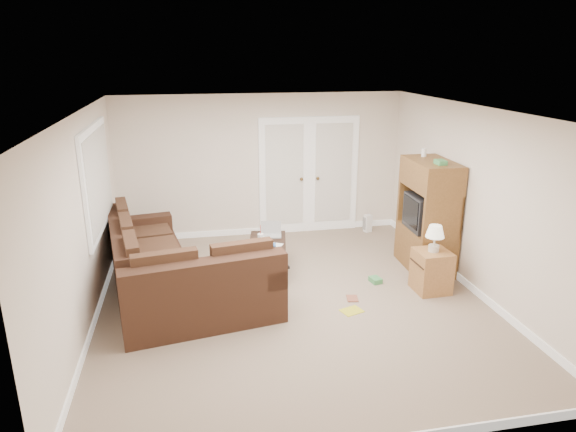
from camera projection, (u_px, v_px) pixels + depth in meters
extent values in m
plane|color=gray|center=(293.00, 301.00, 6.83)|extent=(5.50, 5.50, 0.00)
cube|color=white|center=(294.00, 111.00, 6.07)|extent=(5.00, 5.50, 0.02)
cube|color=white|center=(84.00, 224.00, 5.99)|extent=(0.02, 5.50, 2.50)
cube|color=white|center=(475.00, 201.00, 6.91)|extent=(0.02, 5.50, 2.50)
cube|color=white|center=(262.00, 166.00, 9.02)|extent=(5.00, 0.02, 2.50)
cube|color=white|center=(367.00, 317.00, 3.88)|extent=(5.00, 0.02, 2.50)
cube|color=white|center=(284.00, 178.00, 9.13)|extent=(0.90, 0.04, 2.13)
cube|color=white|center=(333.00, 176.00, 9.30)|extent=(0.90, 0.04, 2.13)
cube|color=white|center=(285.00, 175.00, 9.09)|extent=(0.68, 0.02, 1.80)
cube|color=white|center=(334.00, 173.00, 9.26)|extent=(0.68, 0.02, 1.80)
cube|color=white|center=(97.00, 179.00, 6.84)|extent=(0.04, 1.92, 1.42)
cube|color=white|center=(99.00, 179.00, 6.84)|extent=(0.02, 1.74, 1.24)
cube|color=#3A2216|center=(150.00, 270.00, 7.25)|extent=(1.36, 2.58, 0.45)
cube|color=#3A2216|center=(121.00, 243.00, 7.00)|extent=(0.66, 2.46, 0.46)
cube|color=#3A2216|center=(141.00, 224.00, 8.13)|extent=(0.99, 0.41, 0.23)
cube|color=#462C1C|center=(155.00, 250.00, 7.19)|extent=(1.02, 2.42, 0.13)
cube|color=#3A2216|center=(202.00, 302.00, 6.32)|extent=(2.05, 1.27, 0.45)
cube|color=#3A2216|center=(206.00, 279.00, 5.87)|extent=(1.94, 0.57, 0.46)
cube|color=#3A2216|center=(265.00, 267.00, 6.50)|extent=(0.41, 0.99, 0.23)
cube|color=#462C1C|center=(199.00, 278.00, 6.31)|extent=(1.89, 0.94, 0.13)
cube|color=black|center=(265.00, 257.00, 6.46)|extent=(0.48, 0.90, 0.03)
cube|color=#AB1712|center=(259.00, 249.00, 6.66)|extent=(0.36, 0.18, 0.02)
cube|color=black|center=(267.00, 244.00, 7.66)|extent=(0.73, 1.17, 0.05)
cube|color=black|center=(268.00, 261.00, 7.75)|extent=(0.63, 1.07, 0.03)
cylinder|color=white|center=(261.00, 239.00, 7.58)|extent=(0.09, 0.09, 0.16)
cylinder|color=#AB1712|center=(260.00, 229.00, 7.54)|extent=(0.01, 0.01, 0.14)
cube|color=#2F599B|center=(268.00, 247.00, 7.36)|extent=(0.24, 0.16, 0.09)
cube|color=white|center=(267.00, 245.00, 7.56)|extent=(0.45, 0.65, 0.00)
cube|color=brown|center=(425.00, 248.00, 7.81)|extent=(0.61, 1.06, 0.62)
cube|color=brown|center=(431.00, 175.00, 7.46)|extent=(0.61, 1.06, 0.42)
cube|color=black|center=(427.00, 212.00, 7.63)|extent=(0.52, 0.64, 0.52)
cube|color=black|center=(410.00, 212.00, 7.59)|extent=(0.03, 0.54, 0.42)
cube|color=#429250|center=(441.00, 162.00, 7.14)|extent=(0.13, 0.19, 0.06)
cylinder|color=white|center=(424.00, 152.00, 7.67)|extent=(0.07, 0.07, 0.12)
cube|color=#A9723E|center=(432.00, 271.00, 7.04)|extent=(0.46, 0.46, 0.59)
cylinder|color=beige|center=(434.00, 248.00, 6.94)|extent=(0.14, 0.14, 0.09)
cylinder|color=beige|center=(434.00, 241.00, 6.90)|extent=(0.03, 0.03, 0.13)
cone|color=beige|center=(435.00, 231.00, 6.86)|extent=(0.25, 0.25, 0.16)
cube|color=white|center=(368.00, 223.00, 9.42)|extent=(0.15, 0.14, 0.32)
cube|color=gold|center=(352.00, 311.00, 6.56)|extent=(0.32, 0.29, 0.01)
cube|color=#429250|center=(375.00, 280.00, 7.37)|extent=(0.17, 0.20, 0.07)
imported|color=brown|center=(347.00, 298.00, 6.88)|extent=(0.18, 0.22, 0.02)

